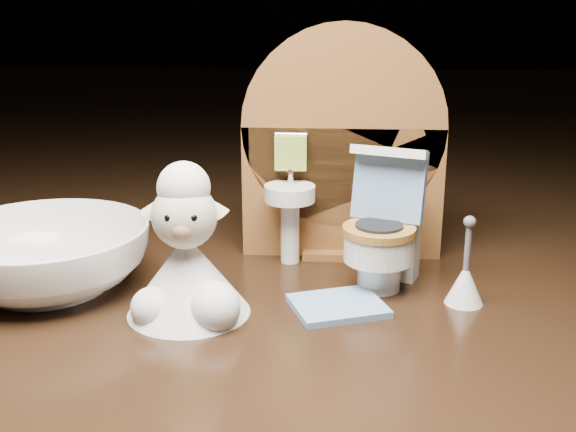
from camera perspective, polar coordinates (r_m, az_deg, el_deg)
name	(u,v)px	position (r m, az deg, el deg)	size (l,w,h in m)	color
backdrop_panel	(342,157)	(0.47, 4.26, 4.65)	(0.13, 0.05, 0.15)	brown
toy_toilet	(384,236)	(0.43, 7.61, -1.55)	(0.05, 0.06, 0.08)	white
bath_mat	(338,306)	(0.40, 3.97, -7.09)	(0.05, 0.04, 0.00)	#6A90BF
toilet_brush	(465,281)	(0.42, 13.82, -4.99)	(0.02, 0.02, 0.05)	white
plush_lamb	(187,263)	(0.39, -7.97, -3.66)	(0.07, 0.07, 0.09)	white
ceramic_bowl	(46,258)	(0.45, -18.56, -3.15)	(0.12, 0.12, 0.04)	white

